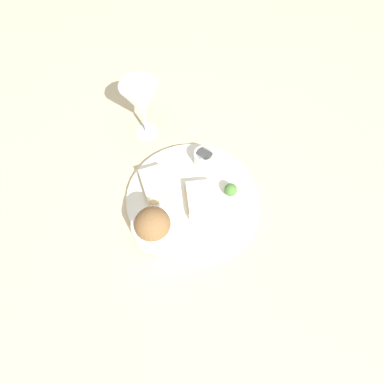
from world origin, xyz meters
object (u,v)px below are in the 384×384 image
cheese_toast_near (201,199)px  wine_glass (141,101)px  salad_bowl (153,227)px  sauce_ramekin (204,157)px  cheese_toast_far (155,184)px

cheese_toast_near → wine_glass: (-0.28, -0.03, 0.09)m
salad_bowl → cheese_toast_near: 0.14m
salad_bowl → sauce_ramekin: 0.24m
cheese_toast_near → wine_glass: bearing=-174.6°
sauce_ramekin → cheese_toast_far: bearing=-85.2°
cheese_toast_far → sauce_ramekin: bearing=94.8°
sauce_ramekin → wine_glass: (-0.18, -0.09, 0.08)m
salad_bowl → wine_glass: wine_glass is taller
salad_bowl → cheese_toast_far: bearing=155.7°
cheese_toast_far → salad_bowl: bearing=-24.3°
sauce_ramekin → cheese_toast_near: size_ratio=0.47×
cheese_toast_near → cheese_toast_far: bearing=-137.5°
sauce_ramekin → wine_glass: size_ratio=0.31×
salad_bowl → sauce_ramekin: (-0.13, 0.20, -0.03)m
sauce_ramekin → cheese_toast_near: bearing=-32.5°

